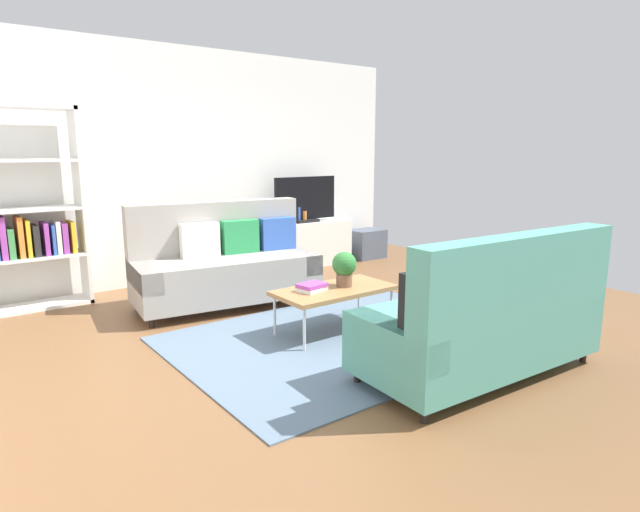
% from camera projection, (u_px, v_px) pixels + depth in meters
% --- Properties ---
extents(ground_plane, '(7.68, 7.68, 0.00)m').
position_uv_depth(ground_plane, '(317.00, 335.00, 4.85)').
color(ground_plane, brown).
extents(wall_far, '(6.40, 0.12, 2.90)m').
position_uv_depth(wall_far, '(185.00, 166.00, 6.76)').
color(wall_far, white).
rests_on(wall_far, ground_plane).
extents(area_rug, '(2.90, 2.20, 0.01)m').
position_uv_depth(area_rug, '(344.00, 339.00, 4.75)').
color(area_rug, slate).
rests_on(area_rug, ground_plane).
extents(couch_beige, '(2.00, 1.09, 1.10)m').
position_uv_depth(couch_beige, '(225.00, 264.00, 5.74)').
color(couch_beige, gray).
rests_on(couch_beige, ground_plane).
extents(couch_green, '(1.95, 0.95, 1.10)m').
position_uv_depth(couch_green, '(485.00, 319.00, 3.90)').
color(couch_green, teal).
rests_on(couch_green, ground_plane).
extents(coffee_table, '(1.10, 0.56, 0.42)m').
position_uv_depth(coffee_table, '(334.00, 291.00, 4.86)').
color(coffee_table, '#9E7042').
rests_on(coffee_table, ground_plane).
extents(tv_console, '(1.40, 0.44, 0.64)m').
position_uv_depth(tv_console, '(305.00, 244.00, 7.67)').
color(tv_console, silver).
rests_on(tv_console, ground_plane).
extents(tv, '(1.00, 0.20, 0.64)m').
position_uv_depth(tv, '(305.00, 200.00, 7.52)').
color(tv, black).
rests_on(tv, tv_console).
extents(bookshelf, '(1.10, 0.36, 2.10)m').
position_uv_depth(bookshelf, '(25.00, 220.00, 5.49)').
color(bookshelf, white).
rests_on(bookshelf, ground_plane).
extents(storage_trunk, '(0.52, 0.40, 0.44)m').
position_uv_depth(storage_trunk, '(366.00, 244.00, 8.26)').
color(storage_trunk, '#4C5666').
rests_on(storage_trunk, ground_plane).
extents(potted_plant, '(0.23, 0.23, 0.32)m').
position_uv_depth(potted_plant, '(344.00, 267.00, 4.89)').
color(potted_plant, brown).
rests_on(potted_plant, coffee_table).
extents(table_book_0, '(0.28, 0.23, 0.03)m').
position_uv_depth(table_book_0, '(312.00, 289.00, 4.75)').
color(table_book_0, silver).
rests_on(table_book_0, coffee_table).
extents(table_book_1, '(0.27, 0.22, 0.04)m').
position_uv_depth(table_book_1, '(312.00, 285.00, 4.75)').
color(table_book_1, purple).
rests_on(table_book_1, table_book_0).
extents(vase_0, '(0.09, 0.09, 0.17)m').
position_uv_depth(vase_0, '(268.00, 219.00, 7.28)').
color(vase_0, '#33B29E').
rests_on(vase_0, tv_console).
extents(vase_1, '(0.13, 0.13, 0.12)m').
position_uv_depth(vase_1, '(277.00, 220.00, 7.38)').
color(vase_1, '#33B29E').
rests_on(vase_1, tv_console).
extents(bottle_0, '(0.06, 0.06, 0.21)m').
position_uv_depth(bottle_0, '(293.00, 216.00, 7.41)').
color(bottle_0, red).
rests_on(bottle_0, tv_console).
extents(bottle_1, '(0.05, 0.05, 0.22)m').
position_uv_depth(bottle_1, '(299.00, 215.00, 7.47)').
color(bottle_1, '#3359B2').
rests_on(bottle_1, tv_console).
extents(bottle_2, '(0.06, 0.06, 0.16)m').
position_uv_depth(bottle_2, '(304.00, 217.00, 7.54)').
color(bottle_2, orange).
rests_on(bottle_2, tv_console).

